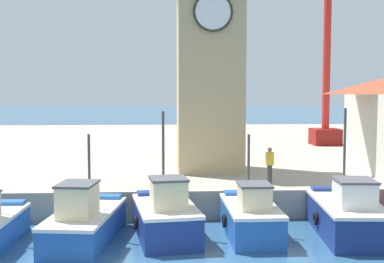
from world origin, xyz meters
TOP-DOWN VIEW (x-y plane):
  - quay_wharf at (0.00, 27.26)m, footprint 120.00×40.00m
  - fishing_boat_left_inner at (-2.96, 4.42)m, footprint 2.59×5.24m
  - fishing_boat_mid_left at (-0.11, 4.76)m, footprint 2.59×4.48m
  - fishing_boat_center at (2.98, 4.80)m, footprint 1.92×4.28m
  - fishing_boat_mid_right at (6.53, 4.65)m, footprint 2.52×5.10m
  - clock_tower at (2.19, 12.87)m, footprint 3.73×3.73m
  - port_crane_near at (11.83, 24.83)m, footprint 4.53×8.07m
  - dock_worker_near_tower at (4.45, 8.66)m, footprint 0.34×0.22m

SIDE VIEW (x-z plane):
  - quay_wharf at x=0.00m, z-range 0.00..1.22m
  - fishing_boat_center at x=2.98m, z-range -1.11..2.59m
  - fishing_boat_left_inner at x=-2.96m, z-range -1.14..2.62m
  - fishing_boat_mid_right at x=6.53m, z-range -1.54..3.12m
  - fishing_boat_mid_left at x=-0.11m, z-range -1.48..3.08m
  - dock_worker_near_tower at x=4.45m, z-range 1.25..2.87m
  - clock_tower at x=2.19m, z-range 0.79..14.90m
  - port_crane_near at x=11.83m, z-range -0.95..19.83m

